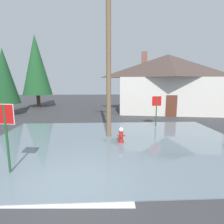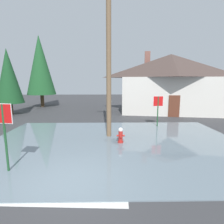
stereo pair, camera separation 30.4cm
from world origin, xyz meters
The scene contains 10 objects.
ground_plane centered at (0.00, 0.00, -0.05)m, with size 80.00×80.00×0.10m, color #38383A.
flood_puddle centered at (1.58, 3.69, 0.02)m, with size 13.59×9.50×0.03m, color slate.
lane_stop_bar centered at (-0.26, -1.07, 0.00)m, with size 4.13×0.30×0.01m, color silver.
stop_sign_near centered at (-2.39, 0.72, 1.78)m, with size 0.70×0.15×2.50m.
fire_hydrant centered at (1.90, 3.74, 0.42)m, with size 0.43×0.37×0.85m.
utility_pole centered at (1.28, 4.94, 4.93)m, with size 1.60×0.28×9.51m.
stop_sign_far centered at (4.80, 7.29, 1.58)m, with size 0.73×0.08×2.22m.
house centered at (7.76, 13.79, 3.13)m, with size 11.27×8.05×6.51m.
pine_tree_tall_left centered at (-7.33, 17.99, 5.24)m, with size 3.56×3.56×8.90m.
pine_tree_mid_left centered at (-8.41, 12.43, 3.74)m, with size 2.54×2.54×6.36m.
Camera 1 is at (0.98, -5.48, 3.25)m, focal length 29.02 mm.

